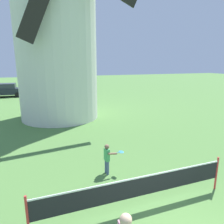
# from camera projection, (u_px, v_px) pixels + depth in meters

# --- Properties ---
(windmill) EXTENTS (9.28, 6.20, 14.17)m
(windmill) POSITION_uv_depth(u_px,v_px,m) (55.00, 18.00, 14.02)
(windmill) COLOR silver
(windmill) RESTS_ON ground_plane
(tennis_net) EXTENTS (5.65, 0.06, 1.10)m
(tennis_net) POSITION_uv_depth(u_px,v_px,m) (138.00, 187.00, 5.68)
(tennis_net) COLOR red
(tennis_net) RESTS_ON ground_plane
(player_far) EXTENTS (0.71, 0.42, 1.14)m
(player_far) POSITION_uv_depth(u_px,v_px,m) (108.00, 157.00, 7.58)
(player_far) COLOR slate
(player_far) RESTS_ON ground_plane
(parked_car_black) EXTENTS (4.04, 2.04, 1.56)m
(parked_car_black) POSITION_uv_depth(u_px,v_px,m) (6.00, 90.00, 24.62)
(parked_car_black) COLOR #1E232D
(parked_car_black) RESTS_ON ground_plane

